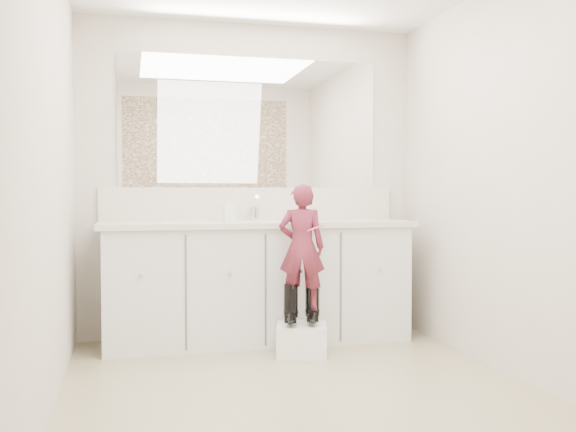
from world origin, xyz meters
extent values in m
plane|color=#807353|center=(0.00, 0.00, 0.00)|extent=(3.00, 3.00, 0.00)
plane|color=beige|center=(0.00, 1.50, 1.20)|extent=(2.60, 0.00, 2.60)
plane|color=beige|center=(0.00, -1.50, 1.20)|extent=(2.60, 0.00, 2.60)
plane|color=beige|center=(-1.30, 0.00, 1.20)|extent=(0.00, 3.00, 3.00)
plane|color=beige|center=(1.30, 0.00, 1.20)|extent=(0.00, 3.00, 3.00)
cube|color=silver|center=(0.00, 1.23, 0.42)|extent=(2.20, 0.55, 0.85)
cube|color=beige|center=(0.00, 1.21, 0.87)|extent=(2.28, 0.58, 0.04)
cube|color=beige|center=(0.00, 1.49, 1.02)|extent=(2.28, 0.03, 0.25)
cube|color=white|center=(0.00, 1.49, 1.64)|extent=(2.00, 0.02, 1.00)
cube|color=#472819|center=(0.00, -1.49, 1.65)|extent=(2.00, 0.01, 1.20)
cylinder|color=silver|center=(0.00, 1.38, 0.94)|extent=(0.08, 0.08, 0.10)
imported|color=beige|center=(0.39, 1.24, 0.94)|extent=(0.13, 0.13, 0.10)
imported|color=white|center=(-0.22, 1.19, 0.98)|extent=(0.09, 0.09, 0.18)
cube|color=white|center=(0.21, 0.75, 0.11)|extent=(0.39, 0.35, 0.21)
imported|color=#A6334B|center=(0.21, 0.75, 0.73)|extent=(0.35, 0.28, 0.85)
cylinder|color=#ED5CAD|center=(0.28, 0.70, 0.86)|extent=(0.13, 0.05, 0.06)
camera|label=1|loc=(-0.91, -3.40, 1.09)|focal=40.00mm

